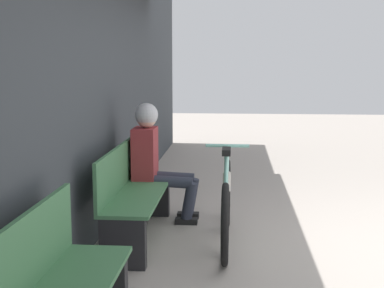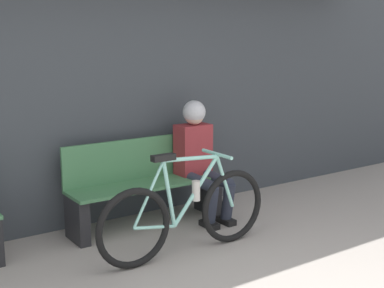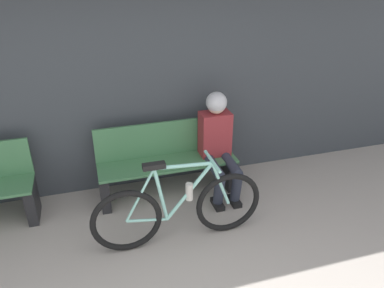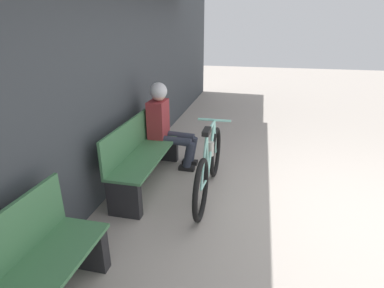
# 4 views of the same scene
# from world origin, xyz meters

# --- Properties ---
(storefront_wall) EXTENTS (12.00, 0.56, 3.20)m
(storefront_wall) POSITION_xyz_m (0.00, 2.76, 1.66)
(storefront_wall) COLOR #3D4247
(storefront_wall) RESTS_ON ground_plane
(park_bench_near) EXTENTS (1.54, 0.42, 0.83)m
(park_bench_near) POSITION_xyz_m (0.32, 2.40, 0.38)
(park_bench_near) COLOR #477F51
(park_bench_near) RESTS_ON ground_plane
(bicycle) EXTENTS (1.64, 0.40, 0.88)m
(bicycle) POSITION_xyz_m (0.24, 1.57, 0.36)
(bicycle) COLOR black
(bicycle) RESTS_ON ground_plane
(person_seated) EXTENTS (0.34, 0.64, 1.18)m
(person_seated) POSITION_xyz_m (0.88, 2.29, 0.67)
(person_seated) COLOR #2D3342
(person_seated) RESTS_ON ground_plane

